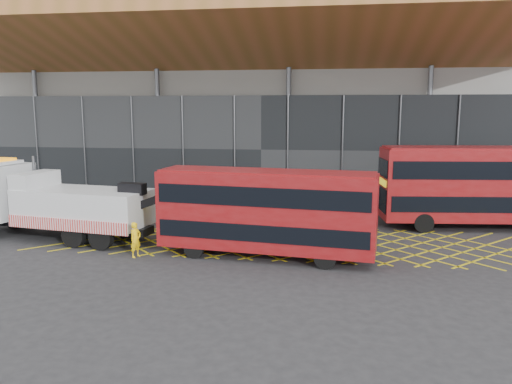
# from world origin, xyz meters

# --- Properties ---
(ground_plane) EXTENTS (120.00, 120.00, 0.00)m
(ground_plane) POSITION_xyz_m (0.00, 0.00, 0.00)
(ground_plane) COLOR #242426
(road_markings) EXTENTS (27.96, 7.16, 0.01)m
(road_markings) POSITION_xyz_m (5.60, 0.00, 0.01)
(road_markings) COLOR yellow
(road_markings) RESTS_ON ground_plane
(construction_building) EXTENTS (55.00, 23.97, 18.00)m
(construction_building) POSITION_xyz_m (1.92, 18.40, 8.98)
(construction_building) COLOR gray
(construction_building) RESTS_ON ground_plane
(recovery_truck) EXTENTS (12.55, 4.64, 4.35)m
(recovery_truck) POSITION_xyz_m (-7.90, -1.02, 2.01)
(recovery_truck) COLOR black
(recovery_truck) RESTS_ON ground_plane
(bus_towed) EXTENTS (10.44, 3.68, 4.16)m
(bus_towed) POSITION_xyz_m (4.08, -2.95, 2.31)
(bus_towed) COLOR maroon
(bus_towed) RESTS_ON ground_plane
(bus_second) EXTENTS (12.05, 3.90, 4.82)m
(bus_second) POSITION_xyz_m (16.05, 4.71, 2.68)
(bus_second) COLOR maroon
(bus_second) RESTS_ON ground_plane
(worker) EXTENTS (0.62, 0.73, 1.69)m
(worker) POSITION_xyz_m (-2.04, -3.75, 0.84)
(worker) COLOR yellow
(worker) RESTS_ON ground_plane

